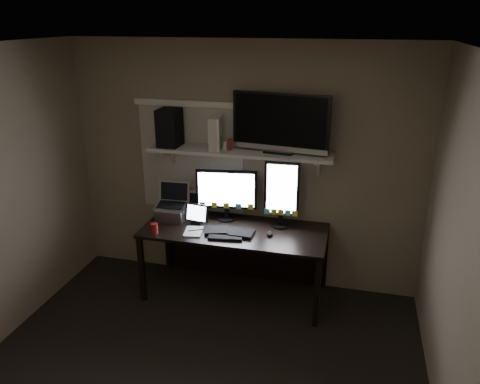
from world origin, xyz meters
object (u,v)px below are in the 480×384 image
(monitor_portrait, at_px, (282,194))
(laptop, at_px, (171,203))
(desk, at_px, (238,240))
(monitor_landscape, at_px, (226,194))
(keyboard, at_px, (229,232))
(cup, at_px, (154,228))
(game_console, at_px, (216,133))
(speaker, at_px, (170,128))
(tablet, at_px, (197,214))
(mouse, at_px, (270,234))
(tv, at_px, (280,123))

(monitor_portrait, xyz_separation_m, laptop, (-1.12, -0.11, -0.16))
(desk, xyz_separation_m, monitor_landscape, (-0.14, 0.10, 0.45))
(keyboard, bearing_deg, cup, -173.34)
(game_console, distance_m, speaker, 0.48)
(tablet, bearing_deg, cup, -128.17)
(mouse, bearing_deg, tablet, 167.14)
(desk, height_order, tablet, tablet)
(desk, xyz_separation_m, monitor_portrait, (0.43, 0.06, 0.52))
(monitor_landscape, bearing_deg, keyboard, -78.51)
(cup, relative_size, tv, 0.11)
(keyboard, relative_size, tv, 0.53)
(tv, bearing_deg, desk, -159.25)
(monitor_portrait, relative_size, cup, 6.60)
(monitor_landscape, relative_size, keyboard, 1.26)
(mouse, height_order, tablet, tablet)
(cup, height_order, game_console, game_console)
(tablet, distance_m, game_console, 0.83)
(tv, relative_size, game_console, 2.95)
(cup, bearing_deg, tablet, 44.54)
(desk, bearing_deg, keyboard, -97.31)
(cup, bearing_deg, tv, 23.86)
(mouse, distance_m, tablet, 0.77)
(mouse, bearing_deg, monitor_landscape, 145.86)
(desk, bearing_deg, tablet, -168.45)
(monitor_landscape, height_order, tablet, monitor_landscape)
(speaker, bearing_deg, game_console, 2.97)
(game_console, bearing_deg, laptop, -175.76)
(monitor_landscape, bearing_deg, tablet, -153.08)
(mouse, height_order, laptop, laptop)
(tablet, distance_m, laptop, 0.31)
(desk, height_order, speaker, speaker)
(mouse, bearing_deg, laptop, 166.91)
(mouse, height_order, cup, cup)
(monitor_landscape, xyz_separation_m, cup, (-0.58, -0.50, -0.22))
(monitor_portrait, relative_size, speaker, 1.85)
(tablet, relative_size, speaker, 0.66)
(keyboard, xyz_separation_m, speaker, (-0.67, 0.29, 0.92))
(tv, distance_m, speaker, 1.10)
(monitor_portrait, distance_m, mouse, 0.41)
(monitor_portrait, relative_size, keyboard, 1.39)
(speaker, bearing_deg, tv, 2.67)
(game_console, bearing_deg, mouse, -33.07)
(tablet, relative_size, cup, 2.34)
(cup, bearing_deg, monitor_portrait, 22.00)
(monitor_portrait, relative_size, tv, 0.74)
(monitor_landscape, xyz_separation_m, game_console, (-0.09, -0.02, 0.64))
(keyboard, distance_m, cup, 0.71)
(tablet, xyz_separation_m, tv, (0.79, 0.17, 0.92))
(monitor_portrait, bearing_deg, monitor_landscape, 174.17)
(monitor_landscape, bearing_deg, speaker, 176.08)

